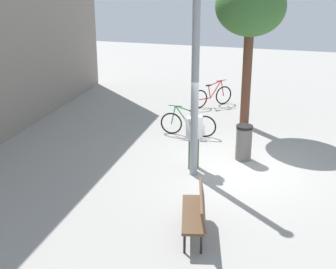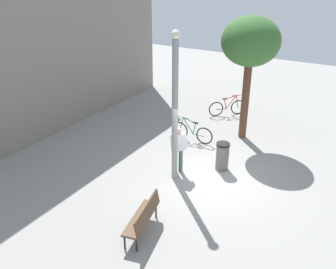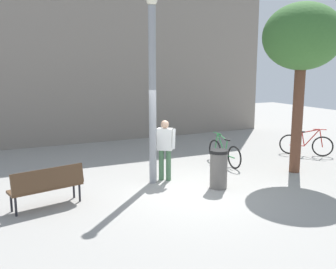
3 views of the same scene
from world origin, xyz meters
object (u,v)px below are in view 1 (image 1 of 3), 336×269
(lamppost, at_px, (195,79))
(plaza_tree, at_px, (251,8))
(bicycle_green, at_px, (188,124))
(park_bench, at_px, (197,210))
(bicycle_red, at_px, (212,96))
(trash_bin, at_px, (244,142))
(person_by_lamppost, at_px, (194,135))

(lamppost, distance_m, plaza_tree, 4.50)
(bicycle_green, bearing_deg, park_bench, -165.17)
(lamppost, xyz_separation_m, bicycle_green, (2.81, 0.80, -2.19))
(plaza_tree, height_order, bicycle_red, plaza_tree)
(lamppost, bearing_deg, park_bench, -166.29)
(bicycle_red, relative_size, trash_bin, 1.34)
(lamppost, xyz_separation_m, trash_bin, (1.35, -1.14, -2.07))
(trash_bin, bearing_deg, person_by_lamppost, 128.26)
(bicycle_red, relative_size, bicycle_green, 0.74)
(park_bench, relative_size, bicycle_green, 0.92)
(person_by_lamppost, height_order, trash_bin, person_by_lamppost)
(bicycle_green, height_order, trash_bin, trash_bin)
(lamppost, xyz_separation_m, bicycle_red, (6.15, 0.65, -2.19))
(person_by_lamppost, distance_m, park_bench, 3.34)
(plaza_tree, bearing_deg, lamppost, 169.10)
(lamppost, bearing_deg, person_by_lamppost, 11.49)
(trash_bin, bearing_deg, bicycle_red, 20.41)
(park_bench, bearing_deg, person_by_lamppost, 13.45)
(lamppost, height_order, trash_bin, lamppost)
(lamppost, relative_size, bicycle_green, 2.69)
(bicycle_red, xyz_separation_m, bicycle_green, (-3.33, 0.16, 0.00))
(plaza_tree, xyz_separation_m, bicycle_green, (-1.42, 1.62, -3.47))
(person_by_lamppost, distance_m, bicycle_red, 5.81)
(park_bench, distance_m, bicycle_green, 5.84)
(park_bench, bearing_deg, lamppost, 13.71)
(plaza_tree, bearing_deg, park_bench, 179.00)
(bicycle_green, relative_size, trash_bin, 1.81)
(plaza_tree, relative_size, trash_bin, 4.86)
(lamppost, height_order, plaza_tree, plaza_tree)
(person_by_lamppost, bearing_deg, park_bench, -166.55)
(person_by_lamppost, bearing_deg, lamppost, -168.51)
(plaza_tree, xyz_separation_m, bicycle_red, (1.91, 1.46, -3.47))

